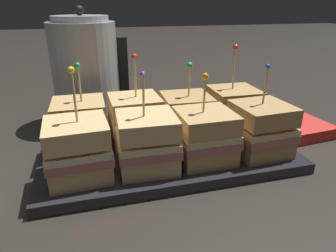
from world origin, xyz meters
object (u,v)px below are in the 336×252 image
(sandwich_back_center_left, at_px, (135,120))
(sandwich_back_center_right, at_px, (186,116))
(serving_platter, at_px, (168,154))
(sandwich_front_far_right, at_px, (261,129))
(sandwich_front_center_right, at_px, (205,136))
(sandwich_back_far_left, at_px, (80,125))
(napkin_stack, at_px, (302,128))
(sandwich_back_far_right, at_px, (233,110))
(sandwich_front_center_left, at_px, (147,142))
(kettle_steel, at_px, (86,72))
(sandwich_front_far_left, at_px, (78,150))

(sandwich_back_center_left, relative_size, sandwich_back_center_right, 1.12)
(serving_platter, distance_m, sandwich_front_far_right, 0.16)
(sandwich_front_center_right, height_order, sandwich_back_center_right, same)
(sandwich_back_far_left, height_order, napkin_stack, sandwich_back_far_left)
(sandwich_back_far_left, xyz_separation_m, sandwich_back_far_right, (0.29, 0.00, 0.00))
(napkin_stack, bearing_deg, sandwich_back_far_right, 174.07)
(sandwich_front_center_left, relative_size, sandwich_back_far_left, 1.01)
(sandwich_front_far_right, height_order, sandwich_back_center_right, sandwich_front_far_right)
(kettle_steel, distance_m, napkin_stack, 0.48)
(sandwich_back_far_right, distance_m, napkin_stack, 0.16)
(sandwich_back_far_left, height_order, kettle_steel, kettle_steel)
(sandwich_front_center_left, distance_m, sandwich_front_far_right, 0.19)
(kettle_steel, bearing_deg, sandwich_back_far_left, -95.75)
(sandwich_back_far_left, bearing_deg, serving_platter, -18.85)
(sandwich_front_center_left, distance_m, sandwich_back_center_left, 0.10)
(sandwich_front_center_left, distance_m, napkin_stack, 0.36)
(sandwich_front_center_right, height_order, sandwich_back_far_right, sandwich_back_far_right)
(sandwich_front_center_left, bearing_deg, sandwich_back_center_left, 91.06)
(serving_platter, distance_m, sandwich_back_center_left, 0.09)
(sandwich_front_far_left, height_order, sandwich_back_center_right, sandwich_front_far_left)
(sandwich_back_far_left, bearing_deg, kettle_steel, 84.25)
(sandwich_front_far_left, bearing_deg, sandwich_back_far_left, 88.22)
(serving_platter, xyz_separation_m, sandwich_back_center_right, (0.05, 0.05, 0.05))
(serving_platter, xyz_separation_m, sandwich_front_far_left, (-0.15, -0.05, 0.05))
(sandwich_front_far_left, xyz_separation_m, sandwich_back_center_right, (0.19, 0.09, -0.00))
(sandwich_front_center_right, bearing_deg, napkin_stack, 17.61)
(sandwich_front_center_left, xyz_separation_m, sandwich_front_center_right, (0.09, 0.00, -0.00))
(sandwich_back_center_left, xyz_separation_m, napkin_stack, (0.35, -0.02, -0.05))
(sandwich_front_center_right, xyz_separation_m, napkin_stack, (0.25, 0.08, -0.05))
(serving_platter, relative_size, sandwich_back_center_left, 2.67)
(serving_platter, distance_m, kettle_steel, 0.28)
(serving_platter, bearing_deg, sandwich_back_center_left, 133.78)
(sandwich_back_center_left, bearing_deg, napkin_stack, -2.57)
(serving_platter, xyz_separation_m, sandwich_front_center_left, (-0.05, -0.05, 0.05))
(sandwich_back_center_right, bearing_deg, sandwich_front_far_right, -43.62)
(sandwich_front_far_right, xyz_separation_m, kettle_steel, (-0.27, 0.28, 0.05))
(serving_platter, height_order, sandwich_back_far_left, sandwich_back_far_left)
(sandwich_back_far_left, height_order, sandwich_back_center_left, sandwich_back_center_left)
(sandwich_back_far_right, xyz_separation_m, kettle_steel, (-0.27, 0.18, 0.05))
(sandwich_front_center_right, bearing_deg, serving_platter, 136.21)
(sandwich_back_center_right, bearing_deg, serving_platter, -136.11)
(sandwich_back_center_left, bearing_deg, sandwich_back_far_right, 0.13)
(sandwich_front_center_right, bearing_deg, sandwich_front_center_left, -178.91)
(sandwich_back_far_left, relative_size, sandwich_back_far_right, 0.89)
(sandwich_back_center_right, bearing_deg, kettle_steel, 133.44)
(serving_platter, height_order, sandwich_front_center_left, sandwich_front_center_left)
(sandwich_front_far_right, bearing_deg, sandwich_front_center_right, 178.68)
(sandwich_front_far_right, bearing_deg, serving_platter, 161.79)
(sandwich_front_center_left, height_order, sandwich_back_center_left, sandwich_back_center_left)
(sandwich_front_far_left, height_order, sandwich_front_center_left, sandwich_front_far_left)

